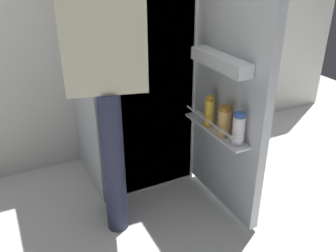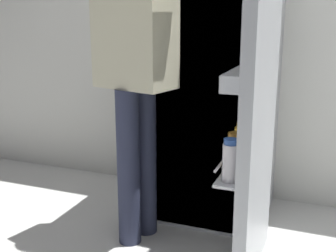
# 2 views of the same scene
# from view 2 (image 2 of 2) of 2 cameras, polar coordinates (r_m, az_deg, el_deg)

# --- Properties ---
(kitchen_wall) EXTENTS (4.40, 0.10, 2.48)m
(kitchen_wall) POSITION_cam_2_polar(r_m,az_deg,el_deg) (2.89, 8.53, 15.18)
(kitchen_wall) COLOR silver
(kitchen_wall) RESTS_ON ground_plane
(refrigerator) EXTENTS (0.71, 1.25, 1.66)m
(refrigerator) POSITION_cam_2_polar(r_m,az_deg,el_deg) (2.51, 6.74, 5.93)
(refrigerator) COLOR silver
(refrigerator) RESTS_ON ground_plane
(person) EXTENTS (0.55, 0.77, 1.67)m
(person) POSITION_cam_2_polar(r_m,az_deg,el_deg) (2.20, -4.10, 9.26)
(person) COLOR #2D334C
(person) RESTS_ON ground_plane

